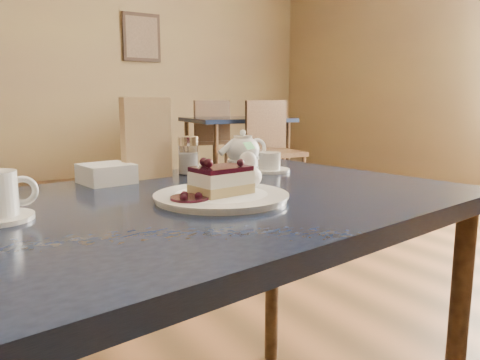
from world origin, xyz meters
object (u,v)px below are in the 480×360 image
dessert_plate (221,197)px  main_table (208,230)px  tea_set (248,154)px  cheesecake_slice (221,180)px  bg_table_far_right (237,183)px

dessert_plate → main_table: bearing=98.7°
dessert_plate → tea_set: size_ratio=1.08×
dessert_plate → cheesecake_slice: bearing=-116.6°
bg_table_far_right → tea_set: bearing=-114.4°
main_table → dessert_plate: 0.09m
dessert_plate → tea_set: (0.29, 0.36, 0.03)m
main_table → bg_table_far_right: (1.94, 3.08, -0.55)m
main_table → cheesecake_slice: size_ratio=9.94×
dessert_plate → cheesecake_slice: 0.03m
dessert_plate → tea_set: bearing=50.8°
tea_set → bg_table_far_right: (1.64, 2.77, -0.66)m
tea_set → bg_table_far_right: size_ratio=0.14×
dessert_plate → bg_table_far_right: 3.73m
cheesecake_slice → tea_set: tea_set is taller
main_table → cheesecake_slice: bearing=-90.0°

